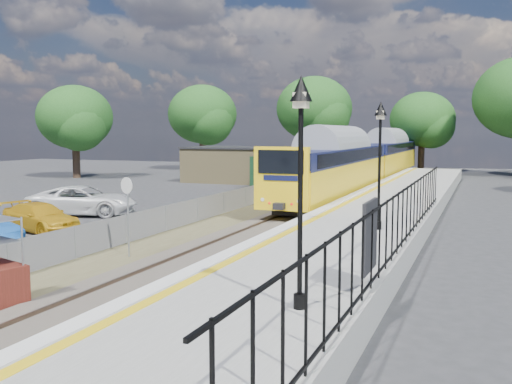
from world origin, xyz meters
The scene contains 14 objects.
ground centered at (0.00, 0.00, 0.00)m, with size 120.00×120.00×0.00m, color #2D2D30.
track_bed centered at (-0.47, 9.67, 0.09)m, with size 5.90×80.00×0.29m.
platform centered at (4.20, 8.00, 0.45)m, with size 5.00×70.00×0.90m, color gray.
platform_edge centered at (2.14, 8.00, 0.90)m, with size 0.90×70.00×0.01m.
victorian_lamp_south centered at (5.50, -4.00, 4.30)m, with size 0.44×0.44×4.60m.
victorian_lamp_north centered at (5.30, 6.00, 4.30)m, with size 0.44×0.44×4.60m.
palisade_fence centered at (6.55, 2.24, 1.84)m, with size 0.12×26.00×2.00m.
wire_fence centered at (-4.20, 12.00, 0.60)m, with size 0.06×52.00×1.20m.
outbuilding centered at (-10.91, 31.21, 1.52)m, with size 10.80×10.10×3.12m.
tree_line centered at (1.40, 42.00, 6.61)m, with size 56.80×43.80×11.88m.
train centered at (0.00, 30.81, 2.34)m, with size 2.82×40.83×3.51m.
speed_sign centered at (-2.65, 1.91, 1.96)m, with size 0.56×0.18×2.87m.
car_yellow centered at (-9.48, 5.06, 0.63)m, with size 1.77×4.34×1.26m, color gold.
car_white centered at (-11.01, 9.84, 0.78)m, with size 2.60×5.63×1.57m, color white.
Camera 1 is at (8.86, -14.60, 4.41)m, focal length 40.00 mm.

